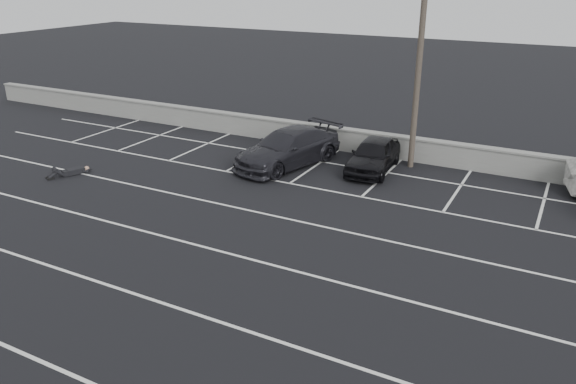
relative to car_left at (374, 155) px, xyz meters
The scene contains 7 objects.
ground 12.02m from the car_left, 91.69° to the right, with size 120.00×120.00×0.00m, color black.
seawall 2.04m from the car_left, 100.03° to the left, with size 50.00×0.45×1.06m.
stall_lines 7.64m from the car_left, 93.29° to the right, with size 36.00×20.05×0.01m.
car_left is the anchor object (origin of this frame).
car_right 3.62m from the car_left, 162.82° to the right, with size 2.14×5.27×1.53m, color black.
utility_pole 4.30m from the car_left, 43.77° to the left, with size 1.22×0.24×9.11m.
person 12.30m from the car_left, 150.20° to the right, with size 1.69×2.38×0.44m, color black, non-canonical shape.
Camera 1 is at (7.55, -9.21, 7.85)m, focal length 35.00 mm.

